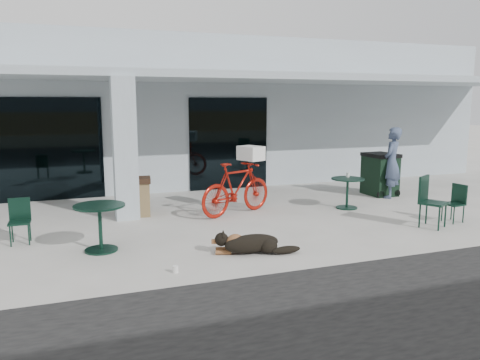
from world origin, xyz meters
name	(u,v)px	position (x,y,z in m)	size (l,w,h in m)	color
ground	(222,239)	(0.00, 0.00, 0.00)	(80.00, 80.00, 0.00)	beige
building	(148,111)	(0.00, 8.50, 2.25)	(22.00, 7.00, 4.50)	#9EAAB3
storefront_glass_left	(47,149)	(-3.20, 4.98, 1.35)	(2.80, 0.06, 2.70)	black
storefront_glass_right	(229,144)	(1.80, 4.98, 1.35)	(2.40, 0.06, 2.70)	black
column	(125,149)	(-1.50, 2.30, 1.56)	(0.50, 0.50, 3.12)	#9EAAB3
overhang	(178,76)	(0.00, 3.60, 3.21)	(22.00, 2.80, 0.18)	#9EAAB3
bicycle	(237,188)	(0.93, 1.81, 0.61)	(0.58, 2.04, 1.23)	#A7180D
laundry_basket	(251,153)	(1.35, 1.99, 1.39)	(0.56, 0.41, 0.33)	white
dog	(252,243)	(0.23, -0.95, 0.19)	(1.13, 0.38, 0.38)	black
cup_near_dog	(175,269)	(-1.20, -1.43, 0.05)	(0.09, 0.09, 0.11)	white
cafe_table_near	(100,228)	(-2.20, 0.07, 0.41)	(0.88, 0.88, 0.82)	#103023
cafe_chair_near	(20,222)	(-3.56, 1.00, 0.42)	(0.38, 0.41, 0.83)	#103023
cafe_table_far	(347,193)	(3.68, 1.49, 0.37)	(0.80, 0.80, 0.75)	#103023
cafe_chair_far_a	(433,202)	(4.38, -0.64, 0.53)	(0.48, 0.53, 1.06)	#103023
cafe_chair_far_b	(453,203)	(5.10, -0.44, 0.41)	(0.37, 0.41, 0.82)	#103023
person	(392,163)	(5.50, 2.20, 0.96)	(0.70, 0.46, 1.91)	#3F4D6B
cup_on_table	(348,175)	(3.78, 1.64, 0.80)	(0.08, 0.08, 0.11)	white
trash_receptacle	(139,197)	(-1.20, 2.45, 0.44)	(0.52, 0.52, 0.88)	brown
wheeled_bin	(380,174)	(5.48, 2.65, 0.58)	(0.72, 0.92, 1.17)	black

